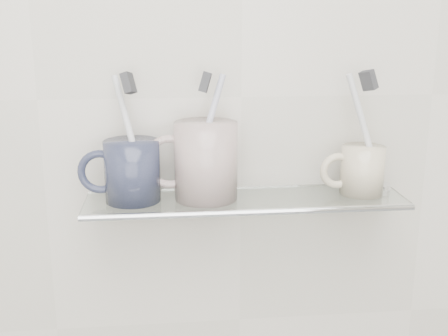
{
  "coord_description": "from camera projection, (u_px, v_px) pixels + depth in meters",
  "views": [
    {
      "loc": [
        -0.12,
        0.21,
        1.38
      ],
      "look_at": [
        -0.03,
        1.04,
        1.15
      ],
      "focal_mm": 45.0,
      "sensor_mm": 36.0,
      "label": 1
    }
  ],
  "objects": [
    {
      "name": "bracket_left",
      "position": [
        113.0,
        202.0,
        0.91
      ],
      "size": [
        0.02,
        0.03,
        0.02
      ],
      "primitive_type": "cylinder",
      "rotation": [
        1.57,
        0.0,
        0.0
      ],
      "color": "silver",
      "rests_on": "wall_back"
    },
    {
      "name": "mug_center",
      "position": [
        206.0,
        161.0,
        0.86
      ],
      "size": [
        0.13,
        0.13,
        0.12
      ],
      "primitive_type": "cylinder",
      "rotation": [
        0.0,
        0.0,
        -0.4
      ],
      "color": "silver",
      "rests_on": "shelf_glass"
    },
    {
      "name": "mug_right",
      "position": [
        362.0,
        170.0,
        0.89
      ],
      "size": [
        0.09,
        0.09,
        0.08
      ],
      "primitive_type": "cylinder",
      "rotation": [
        0.0,
        0.0,
        -0.29
      ],
      "color": "beige",
      "rests_on": "shelf_glass"
    },
    {
      "name": "shelf_rail",
      "position": [
        251.0,
        212.0,
        0.83
      ],
      "size": [
        0.5,
        0.01,
        0.01
      ],
      "primitive_type": "cylinder",
      "rotation": [
        0.0,
        1.57,
        0.0
      ],
      "color": "silver",
      "rests_on": "shelf_glass"
    },
    {
      "name": "mug_left_handle",
      "position": [
        100.0,
        172.0,
        0.85
      ],
      "size": [
        0.07,
        0.01,
        0.07
      ],
      "primitive_type": "torus",
      "rotation": [
        1.57,
        0.0,
        0.0
      ],
      "color": "#1A1F31",
      "rests_on": "mug_left"
    },
    {
      "name": "bracket_right",
      "position": [
        365.0,
        194.0,
        0.95
      ],
      "size": [
        0.02,
        0.03,
        0.02
      ],
      "primitive_type": "cylinder",
      "rotation": [
        1.57,
        0.0,
        0.0
      ],
      "color": "silver",
      "rests_on": "wall_back"
    },
    {
      "name": "wall_back",
      "position": [
        241.0,
        97.0,
        0.9
      ],
      "size": [
        2.5,
        0.0,
        2.5
      ],
      "primitive_type": "plane",
      "rotation": [
        1.57,
        0.0,
        0.0
      ],
      "color": "beige",
      "rests_on": "ground"
    },
    {
      "name": "toothbrush_right",
      "position": [
        365.0,
        132.0,
        0.88
      ],
      "size": [
        0.07,
        0.02,
        0.18
      ],
      "primitive_type": "cylinder",
      "rotation": [
        -0.19,
        -0.27,
        0.58
      ],
      "color": "silver",
      "rests_on": "mug_right"
    },
    {
      "name": "mug_center_handle",
      "position": [
        170.0,
        162.0,
        0.86
      ],
      "size": [
        0.08,
        0.01,
        0.08
      ],
      "primitive_type": "torus",
      "rotation": [
        1.57,
        0.0,
        0.0
      ],
      "color": "silver",
      "rests_on": "mug_center"
    },
    {
      "name": "mug_left",
      "position": [
        132.0,
        171.0,
        0.86
      ],
      "size": [
        0.1,
        0.1,
        0.09
      ],
      "primitive_type": "cylinder",
      "rotation": [
        0.0,
        0.0,
        0.14
      ],
      "color": "#1A1F31",
      "rests_on": "shelf_glass"
    },
    {
      "name": "bristles_center",
      "position": [
        205.0,
        82.0,
        0.83
      ],
      "size": [
        0.02,
        0.03,
        0.04
      ],
      "primitive_type": "cube",
      "rotation": [
        -0.15,
        0.27,
        -0.18
      ],
      "color": "#2E2E31",
      "rests_on": "toothbrush_center"
    },
    {
      "name": "toothbrush_center",
      "position": [
        206.0,
        135.0,
        0.85
      ],
      "size": [
        0.07,
        0.03,
        0.18
      ],
      "primitive_type": "cylinder",
      "rotation": [
        -0.15,
        0.27,
        -0.18
      ],
      "color": "#AFB3D3",
      "rests_on": "mug_center"
    },
    {
      "name": "chrome_cap",
      "position": [
        379.0,
        188.0,
        0.9
      ],
      "size": [
        0.04,
        0.04,
        0.02
      ],
      "primitive_type": "cylinder",
      "color": "silver",
      "rests_on": "shelf_glass"
    },
    {
      "name": "bristles_right",
      "position": [
        368.0,
        80.0,
        0.86
      ],
      "size": [
        0.03,
        0.03,
        0.04
      ],
      "primitive_type": "cube",
      "rotation": [
        -0.19,
        -0.27,
        0.58
      ],
      "color": "#2E2E31",
      "rests_on": "toothbrush_right"
    },
    {
      "name": "toothbrush_left",
      "position": [
        131.0,
        137.0,
        0.84
      ],
      "size": [
        0.06,
        0.07,
        0.18
      ],
      "primitive_type": "cylinder",
      "rotation": [
        -0.21,
        -0.31,
        -0.28
      ],
      "color": "silver",
      "rests_on": "mug_left"
    },
    {
      "name": "shelf_glass",
      "position": [
        246.0,
        200.0,
        0.88
      ],
      "size": [
        0.5,
        0.12,
        0.01
      ],
      "primitive_type": "cube",
      "color": "silver",
      "rests_on": "wall_back"
    },
    {
      "name": "mug_right_handle",
      "position": [
        338.0,
        171.0,
        0.89
      ],
      "size": [
        0.06,
        0.01,
        0.06
      ],
      "primitive_type": "torus",
      "rotation": [
        1.57,
        0.0,
        0.0
      ],
      "color": "beige",
      "rests_on": "mug_right"
    },
    {
      "name": "bristles_left",
      "position": [
        128.0,
        83.0,
        0.82
      ],
      "size": [
        0.03,
        0.03,
        0.04
      ],
      "primitive_type": "cube",
      "rotation": [
        -0.21,
        -0.31,
        -0.28
      ],
      "color": "#2E2E31",
      "rests_on": "toothbrush_left"
    }
  ]
}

